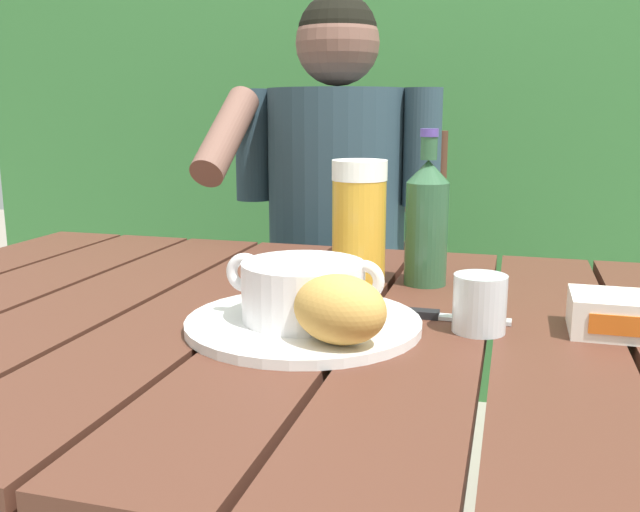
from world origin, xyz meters
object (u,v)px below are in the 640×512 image
object	(u,v)px
serving_plate	(303,323)
water_glass_small	(480,303)
person_eating	(331,225)
soup_bowl	(303,289)
butter_tub	(623,315)
chair_near_diner	(351,311)
beer_bottle	(427,220)
table_knife	(437,316)
bread_roll	(340,309)
beer_glass	(359,224)

from	to	relation	value
serving_plate	water_glass_small	world-z (taller)	water_glass_small
person_eating	soup_bowl	bearing A→B (deg)	-77.79
butter_tub	soup_bowl	bearing A→B (deg)	-167.76
water_glass_small	chair_near_diner	bearing A→B (deg)	112.20
beer_bottle	table_knife	bearing A→B (deg)	-77.80
person_eating	bread_roll	world-z (taller)	person_eating
beer_bottle	beer_glass	bearing A→B (deg)	-158.31
chair_near_diner	person_eating	bearing A→B (deg)	-90.82
beer_glass	soup_bowl	bearing A→B (deg)	-95.03
beer_glass	table_knife	size ratio (longest dim) A/B	1.25
chair_near_diner	soup_bowl	distance (m)	1.01
soup_bowl	water_glass_small	bearing A→B (deg)	12.11
table_knife	person_eating	bearing A→B (deg)	115.34
bread_roll	butter_tub	size ratio (longest dim) A/B	1.06
person_eating	table_knife	xyz separation A→B (m)	(0.32, -0.67, 0.00)
water_glass_small	table_knife	bearing A→B (deg)	144.41
chair_near_diner	serving_plate	distance (m)	1.00
serving_plate	table_knife	bearing A→B (deg)	28.46
beer_bottle	butter_tub	world-z (taller)	beer_bottle
beer_glass	bread_roll	bearing A→B (deg)	-81.38
beer_bottle	water_glass_small	size ratio (longest dim) A/B	3.35
bread_roll	water_glass_small	world-z (taller)	bread_roll
serving_plate	table_knife	distance (m)	0.18
person_eating	soup_bowl	world-z (taller)	person_eating
beer_bottle	table_knife	distance (m)	0.20
table_knife	serving_plate	bearing A→B (deg)	-151.54
table_knife	bread_roll	bearing A→B (deg)	-119.35
serving_plate	soup_bowl	xyz separation A→B (m)	(0.00, 0.00, 0.04)
beer_glass	person_eating	bearing A→B (deg)	108.97
chair_near_diner	serving_plate	size ratio (longest dim) A/B	3.24
soup_bowl	bread_roll	bearing A→B (deg)	-49.40
beer_glass	beer_bottle	world-z (taller)	beer_bottle
butter_tub	beer_bottle	bearing A→B (deg)	145.19
beer_glass	beer_bottle	xyz separation A→B (m)	(0.10, 0.04, 0.00)
soup_bowl	beer_glass	size ratio (longest dim) A/B	1.05
bread_roll	beer_glass	xyz separation A→B (m)	(-0.05, 0.30, 0.05)
chair_near_diner	butter_tub	size ratio (longest dim) A/B	7.79
water_glass_small	beer_bottle	bearing A→B (deg)	113.21
soup_bowl	water_glass_small	xyz separation A→B (m)	(0.21, 0.04, -0.01)
butter_tub	serving_plate	bearing A→B (deg)	-167.76
bread_roll	soup_bowl	bearing A→B (deg)	130.60
water_glass_small	soup_bowl	bearing A→B (deg)	-167.89
person_eating	bread_roll	bearing A→B (deg)	-74.64
serving_plate	beer_glass	size ratio (longest dim) A/B	1.52
bread_roll	water_glass_small	bearing A→B (deg)	39.91
beer_glass	butter_tub	world-z (taller)	beer_glass
serving_plate	bread_roll	world-z (taller)	bread_roll
beer_bottle	table_knife	xyz separation A→B (m)	(0.04, -0.18, -0.10)
person_eating	table_knife	size ratio (longest dim) A/B	8.18
person_eating	serving_plate	xyz separation A→B (m)	(0.16, -0.75, 0.00)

